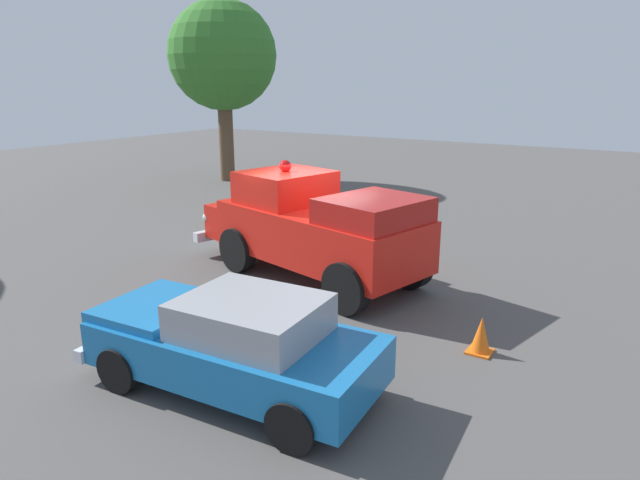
# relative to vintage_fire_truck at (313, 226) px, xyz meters

# --- Properties ---
(ground_plane) EXTENTS (60.00, 60.00, 0.00)m
(ground_plane) POSITION_rel_vintage_fire_truck_xyz_m (-0.23, 0.28, -1.20)
(ground_plane) COLOR #514F4C
(vintage_fire_truck) EXTENTS (6.29, 3.58, 2.59)m
(vintage_fire_truck) POSITION_rel_vintage_fire_truck_xyz_m (0.00, 0.00, 0.00)
(vintage_fire_truck) COLOR black
(vintage_fire_truck) RESTS_ON ground
(classic_hot_rod) EXTENTS (4.48, 2.19, 1.46)m
(classic_hot_rod) POSITION_rel_vintage_fire_truck_xyz_m (1.69, -4.70, -0.45)
(classic_hot_rod) COLOR black
(classic_hot_rod) RESTS_ON ground
(lawn_chair_near_truck) EXTENTS (0.69, 0.69, 1.02)m
(lawn_chair_near_truck) POSITION_rel_vintage_fire_truck_xyz_m (-1.87, 3.43, -0.61)
(lawn_chair_near_truck) COLOR #B7BABF
(lawn_chair_near_truck) RESTS_ON ground
(lawn_chair_by_car) EXTENTS (0.60, 0.59, 1.02)m
(lawn_chair_by_car) POSITION_rel_vintage_fire_truck_xyz_m (1.13, -2.87, -0.61)
(lawn_chair_by_car) COLOR #B7BABF
(lawn_chair_by_car) RESTS_ON ground
(spectator_seated) EXTENTS (0.63, 0.65, 1.29)m
(spectator_seated) POSITION_rel_vintage_fire_truck_xyz_m (-1.78, 3.33, -0.50)
(spectator_seated) COLOR #383842
(spectator_seated) RESTS_ON ground
(oak_tree_left) EXTENTS (4.63, 4.63, 7.70)m
(oak_tree_left) POSITION_rel_vintage_fire_truck_xyz_m (-10.32, 8.82, 4.14)
(oak_tree_left) COLOR brown
(oak_tree_left) RESTS_ON ground
(traffic_cone) EXTENTS (0.40, 0.40, 0.64)m
(traffic_cone) POSITION_rel_vintage_fire_truck_xyz_m (4.38, -1.67, -0.89)
(traffic_cone) COLOR orange
(traffic_cone) RESTS_ON ground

